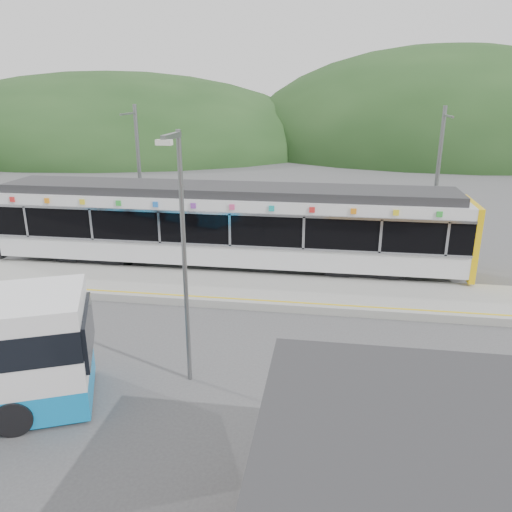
# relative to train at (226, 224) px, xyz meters

# --- Properties ---
(ground) EXTENTS (120.00, 120.00, 0.00)m
(ground) POSITION_rel_train_xyz_m (2.16, -6.00, -2.06)
(ground) COLOR #4C4C4F
(ground) RESTS_ON ground
(hills) EXTENTS (146.00, 149.00, 26.00)m
(hills) POSITION_rel_train_xyz_m (8.35, -0.71, -2.06)
(hills) COLOR #1E3D19
(hills) RESTS_ON ground
(platform) EXTENTS (26.00, 3.20, 0.30)m
(platform) POSITION_rel_train_xyz_m (2.16, -2.70, -1.91)
(platform) COLOR #9E9E99
(platform) RESTS_ON ground
(yellow_line) EXTENTS (26.00, 0.10, 0.01)m
(yellow_line) POSITION_rel_train_xyz_m (2.16, -4.00, -1.76)
(yellow_line) COLOR yellow
(yellow_line) RESTS_ON platform
(train) EXTENTS (20.44, 3.01, 3.74)m
(train) POSITION_rel_train_xyz_m (0.00, 0.00, 0.00)
(train) COLOR black
(train) RESTS_ON ground
(catenary_mast_west) EXTENTS (0.18, 1.80, 7.00)m
(catenary_mast_west) POSITION_rel_train_xyz_m (-4.84, 2.56, 1.58)
(catenary_mast_west) COLOR slate
(catenary_mast_west) RESTS_ON ground
(catenary_mast_east) EXTENTS (0.18, 1.80, 7.00)m
(catenary_mast_east) POSITION_rel_train_xyz_m (9.16, 2.56, 1.58)
(catenary_mast_east) COLOR slate
(catenary_mast_east) RESTS_ON ground
(lamp_post) EXTENTS (0.35, 1.17, 6.77)m
(lamp_post) POSITION_rel_train_xyz_m (0.84, -9.13, 1.96)
(lamp_post) COLOR slate
(lamp_post) RESTS_ON ground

